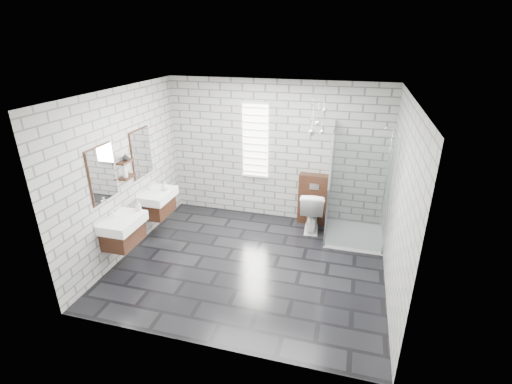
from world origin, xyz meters
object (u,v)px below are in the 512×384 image
at_px(vanity_left, 121,223).
at_px(toilet, 312,210).
at_px(vanity_right, 156,196).
at_px(cistern_panel, 314,199).
at_px(shower_enclosure, 350,215).

xyz_separation_m(vanity_left, toilet, (2.71, 2.01, -0.37)).
bearing_deg(vanity_right, toilet, 19.14).
height_order(vanity_left, cistern_panel, vanity_left).
distance_m(vanity_left, vanity_right, 1.07).
bearing_deg(vanity_left, vanity_right, 90.00).
height_order(shower_enclosure, toilet, shower_enclosure).
xyz_separation_m(vanity_right, toilet, (2.71, 0.94, -0.37)).
distance_m(shower_enclosure, toilet, 0.76).
height_order(vanity_right, cistern_panel, vanity_right).
bearing_deg(vanity_left, toilet, 36.59).
xyz_separation_m(vanity_left, shower_enclosure, (3.41, 1.74, -0.25)).
relative_size(cistern_panel, shower_enclosure, 0.49).
relative_size(cistern_panel, toilet, 1.28).
distance_m(vanity_right, toilet, 2.89).
distance_m(cistern_panel, shower_enclosure, 0.87).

